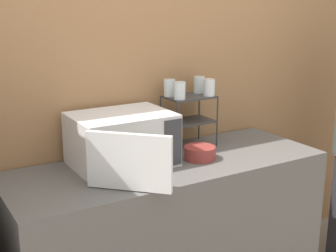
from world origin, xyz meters
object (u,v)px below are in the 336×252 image
Objects in this scene: glass_back_left at (169,88)px; bowl at (200,153)px; dish_rack at (189,110)px; glass_front_left at (180,91)px; microwave at (122,140)px; glass_back_right at (199,85)px; glass_front_right at (209,87)px.

glass_back_left reaches higher than bowl.
bowl is (-0.08, -0.24, -0.19)m from dish_rack.
glass_front_left and glass_back_left have the same top height.
microwave is 0.45m from bowl.
dish_rack is at bearing -154.35° from glass_back_right.
dish_rack is (0.50, 0.11, 0.08)m from microwave.
microwave is 6.92× the size of glass_back_left.
bowl is (-0.18, -0.18, -0.33)m from glass_front_right.
glass_front_left and glass_front_right have the same top height.
microwave is 0.52m from dish_rack.
glass_front_left is at bearing 178.46° from glass_front_right.
microwave is 2.23× the size of dish_rack.
glass_front_right is at bearing 5.19° from microwave.
microwave is at bearing -167.20° from dish_rack.
glass_front_left is 1.00× the size of glass_back_right.
glass_back_right is 0.21m from glass_back_left.
glass_back_right is (0.11, 0.05, 0.14)m from dish_rack.
glass_back_left is 0.44m from bowl.
microwave is 0.46m from glass_front_left.
glass_front_left is (0.40, 0.06, 0.22)m from microwave.
glass_front_left is 0.10m from glass_back_left.
glass_back_left is at bearing 153.98° from dish_rack.
glass_front_left is 0.38m from bowl.
glass_front_right is (-0.00, -0.11, 0.00)m from glass_back_right.
glass_back_right is 0.47m from bowl.
glass_front_left is at bearing 8.59° from microwave.
glass_front_right is at bearing -1.54° from glass_front_left.
glass_front_right is 1.00× the size of glass_back_left.
dish_rack is 0.18m from glass_back_right.
glass_back_left is at bearing 179.75° from glass_back_right.
glass_front_right and glass_back_left have the same top height.
glass_front_left reaches higher than microwave.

